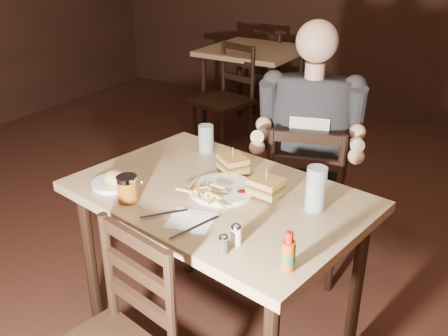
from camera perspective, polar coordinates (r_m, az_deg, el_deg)
The scene contains 23 objects.
room_shell at distance 1.86m, azimuth -9.39°, elevation 16.49°, with size 7.00×7.00×7.00m.
main_table at distance 1.97m, azimuth -0.74°, elevation -5.01°, with size 1.23×0.94×0.77m.
bg_table at distance 4.51m, azimuth 3.41°, elevation 12.37°, with size 0.82×0.82×0.77m.
chair_far at distance 2.62m, azimuth 9.24°, elevation -3.42°, with size 0.40×0.44×0.87m, color black, non-canonical shape.
bg_chair_far at distance 5.05m, azimuth 6.23°, elevation 10.67°, with size 0.39×0.43×0.85m, color black, non-canonical shape.
bg_chair_near at distance 4.10m, azimuth -0.22°, elevation 7.65°, with size 0.41×0.44×0.88m, color black, non-canonical shape.
diner at distance 2.39m, azimuth 9.89°, elevation 5.72°, with size 0.51×0.40×0.88m, color #2C2B2F, non-canonical shape.
dinner_plate at distance 1.92m, azimuth -0.19°, elevation -2.55°, with size 0.25×0.25×0.01m, color white.
sandwich_left at distance 2.05m, azimuth 1.04°, elevation 1.07°, with size 0.12×0.10×0.10m, color gold, non-canonical shape.
sandwich_right at distance 1.87m, azimuth 4.85°, elevation -1.49°, with size 0.12×0.10×0.10m, color gold, non-canonical shape.
fries_pile at distance 1.86m, azimuth -1.77°, elevation -2.73°, with size 0.24×0.17×0.04m, color #EFCD64, non-canonical shape.
ketchup_dollop at distance 1.89m, azimuth 2.06°, elevation -2.71°, with size 0.04×0.04×0.01m, color maroon.
glass_left at distance 2.26m, azimuth -2.07°, elevation 3.36°, with size 0.07×0.07×0.13m, color silver.
glass_right at distance 1.80m, azimuth 10.45°, elevation -2.36°, with size 0.07×0.07×0.17m, color silver.
hot_sauce at distance 1.48m, azimuth 7.41°, elevation -9.39°, with size 0.04×0.04×0.13m, color #89460F, non-canonical shape.
salt_shaker at distance 1.60m, azimuth 1.39°, elevation -7.59°, with size 0.04×0.04×0.07m, color white, non-canonical shape.
pepper_shaker at distance 1.56m, azimuth -0.03°, elevation -8.69°, with size 0.03×0.03×0.06m, color #38332D, non-canonical shape.
syrup_dispenser at distance 1.87m, azimuth -10.97°, elevation -2.36°, with size 0.08×0.08×0.10m, color #89460F, non-canonical shape.
napkin at distance 1.74m, azimuth -3.76°, elevation -5.97°, with size 0.15×0.14×0.00m, color white.
knife at distance 1.69m, azimuth -3.37°, elevation -6.84°, with size 0.01×0.21×0.01m, color silver.
fork at distance 1.78m, azimuth -6.88°, elevation -5.27°, with size 0.01×0.17×0.01m, color silver.
side_plate at distance 2.02m, azimuth -12.49°, elevation -1.80°, with size 0.17×0.17×0.01m, color white.
bread_roll at distance 1.98m, azimuth -12.34°, elevation -1.14°, with size 0.10×0.08×0.06m, color tan.
Camera 1 is at (1.17, -1.42, 1.67)m, focal length 40.00 mm.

